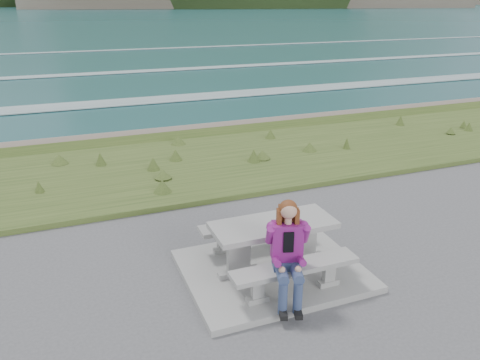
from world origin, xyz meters
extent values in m
cube|color=#989793|center=(0.00, 0.00, 0.05)|extent=(2.60, 2.10, 0.10)
cube|color=#989793|center=(-0.54, 0.00, 0.14)|extent=(0.62, 0.12, 0.08)
cube|color=#989793|center=(-0.54, 0.00, 0.44)|extent=(0.34, 0.09, 0.51)
cube|color=#989793|center=(-0.54, 0.00, 0.73)|extent=(0.62, 0.12, 0.08)
cube|color=#989793|center=(0.54, 0.00, 0.14)|extent=(0.62, 0.12, 0.08)
cube|color=#989793|center=(0.54, 0.00, 0.44)|extent=(0.34, 0.09, 0.51)
cube|color=#989793|center=(0.54, 0.00, 0.73)|extent=(0.62, 0.12, 0.08)
cube|color=#989793|center=(0.00, 0.00, 0.81)|extent=(1.80, 0.75, 0.08)
cube|color=#989793|center=(-0.54, -0.70, 0.14)|extent=(0.30, 0.12, 0.08)
cube|color=#989793|center=(-0.54, -0.70, 0.29)|extent=(0.17, 0.09, 0.22)
cube|color=#989793|center=(-0.54, -0.70, 0.44)|extent=(0.30, 0.12, 0.08)
cube|color=#989793|center=(0.54, -0.70, 0.14)|extent=(0.30, 0.12, 0.08)
cube|color=#989793|center=(0.54, -0.70, 0.29)|extent=(0.17, 0.09, 0.22)
cube|color=#989793|center=(0.54, -0.70, 0.44)|extent=(0.30, 0.12, 0.08)
cube|color=#989793|center=(0.00, -0.70, 0.52)|extent=(1.80, 0.35, 0.07)
cube|color=#989793|center=(-0.54, 0.70, 0.14)|extent=(0.30, 0.12, 0.08)
cube|color=#989793|center=(-0.54, 0.70, 0.29)|extent=(0.17, 0.09, 0.22)
cube|color=#989793|center=(-0.54, 0.70, 0.44)|extent=(0.30, 0.12, 0.08)
cube|color=#989793|center=(0.54, 0.70, 0.14)|extent=(0.30, 0.12, 0.08)
cube|color=#989793|center=(0.54, 0.70, 0.29)|extent=(0.17, 0.09, 0.22)
cube|color=#989793|center=(0.54, 0.70, 0.44)|extent=(0.30, 0.12, 0.08)
cube|color=#989793|center=(0.00, 0.70, 0.52)|extent=(1.80, 0.35, 0.07)
cube|color=#334A1B|center=(0.00, 5.00, 0.00)|extent=(160.00, 4.50, 0.22)
cube|color=#695D4F|center=(0.00, 7.90, 0.00)|extent=(160.00, 0.80, 2.20)
plane|color=#20565A|center=(0.00, 430.00, -1.80)|extent=(1600.00, 1600.00, 0.00)
cube|color=silver|center=(0.00, 14.00, -1.74)|extent=(220.00, 3.00, 0.06)
cube|color=silver|center=(0.00, 22.00, -1.74)|extent=(220.00, 2.00, 0.06)
cube|color=silver|center=(0.00, 34.00, -1.74)|extent=(220.00, 1.40, 0.06)
cube|color=silver|center=(0.00, 52.00, -1.74)|extent=(220.00, 1.00, 0.06)
cube|color=#334D71|center=(-0.20, -0.90, 0.38)|extent=(0.55, 0.76, 0.56)
cube|color=#861A78|center=(-0.13, -0.68, 0.92)|extent=(0.45, 0.34, 0.52)
sphere|color=#DAA588|center=(-0.13, -0.70, 1.37)|extent=(0.22, 0.22, 0.22)
sphere|color=#632C16|center=(-0.13, -0.68, 1.38)|extent=(0.24, 0.24, 0.24)
camera|label=1|loc=(-2.64, -5.46, 3.86)|focal=35.00mm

